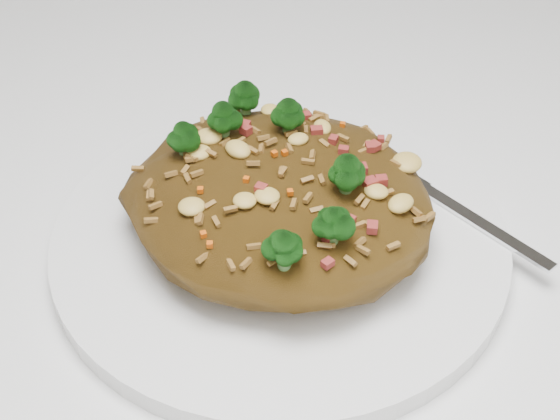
% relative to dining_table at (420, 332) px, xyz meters
% --- Properties ---
extents(dining_table, '(1.20, 0.80, 0.75)m').
position_rel_dining_table_xyz_m(dining_table, '(0.00, 0.00, 0.00)').
color(dining_table, white).
rests_on(dining_table, ground).
extents(plate, '(0.28, 0.28, 0.01)m').
position_rel_dining_table_xyz_m(plate, '(-0.08, -0.05, 0.10)').
color(plate, white).
rests_on(plate, dining_table).
extents(fried_rice, '(0.18, 0.17, 0.07)m').
position_rel_dining_table_xyz_m(fried_rice, '(-0.08, -0.05, 0.14)').
color(fried_rice, brown).
rests_on(fried_rice, plate).
extents(fork, '(0.16, 0.07, 0.00)m').
position_rel_dining_table_xyz_m(fork, '(0.00, 0.02, 0.11)').
color(fork, silver).
rests_on(fork, plate).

